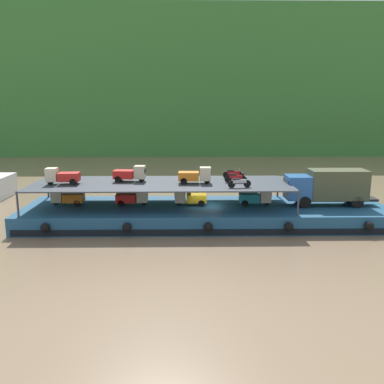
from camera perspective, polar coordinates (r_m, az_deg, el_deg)
name	(u,v)px	position (r m, az deg, el deg)	size (l,w,h in m)	color
ground_plane	(205,222)	(36.24, 1.84, -4.18)	(400.00, 400.00, 0.00)	#7F664C
hillside_far_bank	(192,76)	(102.02, 0.02, 15.61)	(139.62, 39.48, 30.12)	#387533
cargo_barge	(205,214)	(36.01, 1.85, -3.04)	(30.99, 8.72, 1.50)	navy
covered_lorry	(328,186)	(37.49, 18.15, 0.79)	(7.87, 2.33, 3.10)	#285BA3
cargo_rack	(161,184)	(35.48, -4.26, 1.15)	(21.79, 7.34, 2.00)	#383D47
mini_truck_lower_stern	(67,197)	(37.54, -16.74, -0.67)	(2.74, 1.20, 1.38)	orange
mini_truck_lower_aft	(133,197)	(36.25, -8.15, -0.72)	(2.77, 1.25, 1.38)	red
mini_truck_lower_mid	(190,197)	(35.84, -0.28, -0.74)	(2.75, 1.22, 1.38)	gold
mini_truck_lower_fore	(256,197)	(36.35, 8.72, -0.70)	(2.78, 1.27, 1.38)	teal
mini_truck_upper_stern	(62,176)	(36.27, -17.38, 2.09)	(2.80, 1.30, 1.38)	red
mini_truck_upper_mid	(130,174)	(36.32, -8.47, 2.51)	(2.80, 1.30, 1.38)	red
mini_truck_upper_fore	(195,175)	(35.01, 0.46, 2.30)	(2.77, 1.25, 1.38)	orange
motorcycle_upper_port	(239,182)	(33.44, 6.49, 1.33)	(1.90, 0.55, 0.87)	black
motorcycle_upper_centre	(235,178)	(35.59, 5.98, 1.97)	(1.90, 0.55, 0.87)	black
motorcycle_upper_stbd	(233,174)	(37.76, 5.65, 2.53)	(1.90, 0.55, 0.87)	black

